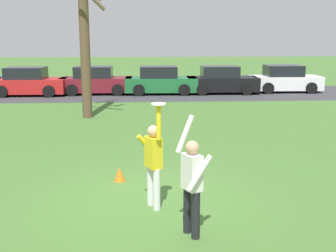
{
  "coord_description": "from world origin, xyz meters",
  "views": [
    {
      "loc": [
        -0.07,
        -8.38,
        3.32
      ],
      "look_at": [
        0.42,
        -0.16,
        1.56
      ],
      "focal_mm": 45.51,
      "sensor_mm": 36.0,
      "label": 1
    }
  ],
  "objects_px": {
    "person_catcher": "(153,159)",
    "parked_car_black": "(221,81)",
    "parked_car_red": "(29,82)",
    "parked_car_maroon": "(96,81)",
    "bare_tree_tall": "(85,31)",
    "parked_car_white": "(285,80)",
    "field_cone_orange": "(119,174)",
    "parked_car_green": "(160,81)",
    "frisbee_disc": "(159,104)",
    "person_defender": "(192,180)"
  },
  "relations": [
    {
      "from": "parked_car_red",
      "to": "bare_tree_tall",
      "type": "height_order",
      "value": "bare_tree_tall"
    },
    {
      "from": "person_defender",
      "to": "field_cone_orange",
      "type": "distance_m",
      "value": 3.26
    },
    {
      "from": "bare_tree_tall",
      "to": "parked_car_white",
      "type": "bearing_deg",
      "value": 35.22
    },
    {
      "from": "frisbee_disc",
      "to": "parked_car_black",
      "type": "relative_size",
      "value": 0.06
    },
    {
      "from": "person_catcher",
      "to": "bare_tree_tall",
      "type": "relative_size",
      "value": 0.3
    },
    {
      "from": "person_catcher",
      "to": "bare_tree_tall",
      "type": "height_order",
      "value": "bare_tree_tall"
    },
    {
      "from": "person_catcher",
      "to": "parked_car_white",
      "type": "relative_size",
      "value": 0.5
    },
    {
      "from": "parked_car_maroon",
      "to": "parked_car_white",
      "type": "bearing_deg",
      "value": 2.19
    },
    {
      "from": "parked_car_white",
      "to": "frisbee_disc",
      "type": "bearing_deg",
      "value": -114.52
    },
    {
      "from": "field_cone_orange",
      "to": "parked_car_white",
      "type": "bearing_deg",
      "value": 59.79
    },
    {
      "from": "parked_car_red",
      "to": "parked_car_maroon",
      "type": "distance_m",
      "value": 3.73
    },
    {
      "from": "person_defender",
      "to": "bare_tree_tall",
      "type": "relative_size",
      "value": 0.3
    },
    {
      "from": "parked_car_maroon",
      "to": "parked_car_green",
      "type": "xyz_separation_m",
      "value": [
        3.73,
        -0.19,
        0.0
      ]
    },
    {
      "from": "person_catcher",
      "to": "parked_car_green",
      "type": "xyz_separation_m",
      "value": [
        0.83,
        16.67,
        -0.25
      ]
    },
    {
      "from": "parked_car_maroon",
      "to": "parked_car_black",
      "type": "xyz_separation_m",
      "value": [
        7.29,
        -0.17,
        0.0
      ]
    },
    {
      "from": "parked_car_red",
      "to": "parked_car_maroon",
      "type": "height_order",
      "value": "same"
    },
    {
      "from": "person_catcher",
      "to": "bare_tree_tall",
      "type": "bearing_deg",
      "value": 168.58
    },
    {
      "from": "parked_car_red",
      "to": "parked_car_maroon",
      "type": "relative_size",
      "value": 1.0
    },
    {
      "from": "parked_car_green",
      "to": "bare_tree_tall",
      "type": "relative_size",
      "value": 0.6
    },
    {
      "from": "person_catcher",
      "to": "parked_car_black",
      "type": "xyz_separation_m",
      "value": [
        4.38,
        16.69,
        -0.25
      ]
    },
    {
      "from": "person_defender",
      "to": "frisbee_disc",
      "type": "relative_size",
      "value": 7.63
    },
    {
      "from": "person_catcher",
      "to": "person_defender",
      "type": "xyz_separation_m",
      "value": [
        0.6,
        -1.24,
        -0.0
      ]
    },
    {
      "from": "parked_car_black",
      "to": "parked_car_white",
      "type": "bearing_deg",
      "value": 7.25
    },
    {
      "from": "person_defender",
      "to": "bare_tree_tall",
      "type": "xyz_separation_m",
      "value": [
        -3.07,
        10.78,
        2.51
      ]
    },
    {
      "from": "person_defender",
      "to": "parked_car_black",
      "type": "distance_m",
      "value": 18.32
    },
    {
      "from": "frisbee_disc",
      "to": "parked_car_white",
      "type": "bearing_deg",
      "value": 64.71
    },
    {
      "from": "frisbee_disc",
      "to": "parked_car_black",
      "type": "height_order",
      "value": "frisbee_disc"
    },
    {
      "from": "parked_car_green",
      "to": "parked_car_black",
      "type": "xyz_separation_m",
      "value": [
        3.56,
        0.02,
        0.0
      ]
    },
    {
      "from": "parked_car_green",
      "to": "parked_car_black",
      "type": "height_order",
      "value": "same"
    },
    {
      "from": "parked_car_white",
      "to": "bare_tree_tall",
      "type": "xyz_separation_m",
      "value": [
        -10.75,
        -7.59,
        2.77
      ]
    },
    {
      "from": "person_catcher",
      "to": "parked_car_white",
      "type": "distance_m",
      "value": 19.03
    },
    {
      "from": "person_defender",
      "to": "parked_car_green",
      "type": "xyz_separation_m",
      "value": [
        0.22,
        17.91,
        -0.25
      ]
    },
    {
      "from": "parked_car_white",
      "to": "bare_tree_tall",
      "type": "distance_m",
      "value": 13.45
    },
    {
      "from": "parked_car_green",
      "to": "bare_tree_tall",
      "type": "bearing_deg",
      "value": -114.01
    },
    {
      "from": "parked_car_red",
      "to": "field_cone_orange",
      "type": "distance_m",
      "value": 15.98
    },
    {
      "from": "parked_car_black",
      "to": "bare_tree_tall",
      "type": "relative_size",
      "value": 0.6
    },
    {
      "from": "frisbee_disc",
      "to": "parked_car_maroon",
      "type": "xyz_separation_m",
      "value": [
        -3.0,
        17.05,
        -1.37
      ]
    },
    {
      "from": "parked_car_maroon",
      "to": "frisbee_disc",
      "type": "bearing_deg",
      "value": -79.25
    },
    {
      "from": "field_cone_orange",
      "to": "person_defender",
      "type": "bearing_deg",
      "value": -64.48
    },
    {
      "from": "parked_car_red",
      "to": "parked_car_white",
      "type": "distance_m",
      "value": 14.92
    },
    {
      "from": "parked_car_red",
      "to": "parked_car_green",
      "type": "distance_m",
      "value": 7.44
    },
    {
      "from": "parked_car_black",
      "to": "field_cone_orange",
      "type": "bearing_deg",
      "value": -108.05
    },
    {
      "from": "parked_car_red",
      "to": "person_catcher",
      "type": "bearing_deg",
      "value": -67.33
    },
    {
      "from": "frisbee_disc",
      "to": "bare_tree_tall",
      "type": "relative_size",
      "value": 0.04
    },
    {
      "from": "person_catcher",
      "to": "person_defender",
      "type": "height_order",
      "value": "person_catcher"
    },
    {
      "from": "frisbee_disc",
      "to": "parked_car_red",
      "type": "height_order",
      "value": "frisbee_disc"
    },
    {
      "from": "person_defender",
      "to": "parked_car_red",
      "type": "xyz_separation_m",
      "value": [
        -7.22,
        17.7,
        -0.25
      ]
    },
    {
      "from": "person_catcher",
      "to": "parked_car_maroon",
      "type": "xyz_separation_m",
      "value": [
        -2.9,
        16.85,
        -0.25
      ]
    },
    {
      "from": "parked_car_green",
      "to": "bare_tree_tall",
      "type": "xyz_separation_m",
      "value": [
        -3.29,
        -7.13,
        2.77
      ]
    },
    {
      "from": "parked_car_green",
      "to": "field_cone_orange",
      "type": "distance_m",
      "value": 15.16
    }
  ]
}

